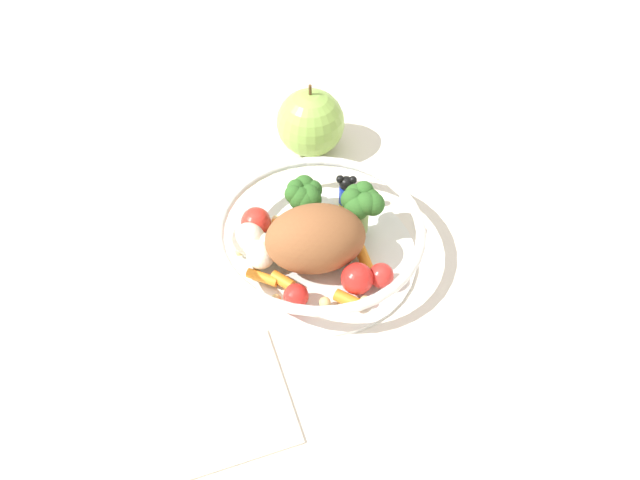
# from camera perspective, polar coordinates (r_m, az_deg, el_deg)

# --- Properties ---
(ground_plane) EXTENTS (2.40, 2.40, 0.00)m
(ground_plane) POSITION_cam_1_polar(r_m,az_deg,el_deg) (0.67, 0.42, -0.47)
(ground_plane) COLOR silver
(food_container) EXTENTS (0.21, 0.21, 0.08)m
(food_container) POSITION_cam_1_polar(r_m,az_deg,el_deg) (0.64, -0.39, 0.33)
(food_container) COLOR white
(food_container) RESTS_ON ground_plane
(loose_apple) EXTENTS (0.08, 0.08, 0.09)m
(loose_apple) POSITION_cam_1_polar(r_m,az_deg,el_deg) (0.76, -0.85, 10.42)
(loose_apple) COLOR #8CB74C
(loose_apple) RESTS_ON ground_plane
(folded_napkin) EXTENTS (0.14, 0.16, 0.01)m
(folded_napkin) POSITION_cam_1_polar(r_m,az_deg,el_deg) (0.57, -10.43, -14.39)
(folded_napkin) COLOR silver
(folded_napkin) RESTS_ON ground_plane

